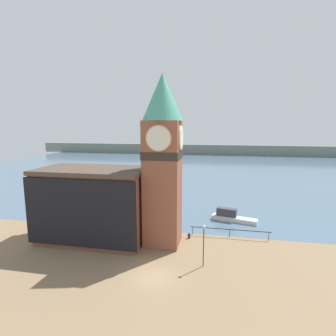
% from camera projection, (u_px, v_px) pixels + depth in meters
% --- Properties ---
extents(ground_plane, '(160.00, 160.00, 0.00)m').
position_uv_depth(ground_plane, '(153.00, 277.00, 24.70)').
color(ground_plane, '#846B4C').
extents(water, '(160.00, 120.00, 0.00)m').
position_uv_depth(water, '(202.00, 166.00, 93.45)').
color(water, slate).
rests_on(water, ground_plane).
extents(far_shoreline, '(180.00, 3.00, 5.00)m').
position_uv_depth(far_shoreline, '(207.00, 150.00, 131.84)').
color(far_shoreline, gray).
rests_on(far_shoreline, water).
extents(pier_railing, '(10.13, 0.08, 1.09)m').
position_uv_depth(pier_railing, '(230.00, 230.00, 33.49)').
color(pier_railing, '#232328').
rests_on(pier_railing, ground_plane).
extents(clock_tower, '(4.68, 4.68, 19.98)m').
position_uv_depth(clock_tower, '(163.00, 157.00, 30.43)').
color(clock_tower, brown).
rests_on(clock_tower, ground_plane).
extents(pier_building, '(13.35, 7.33, 9.03)m').
position_uv_depth(pier_building, '(93.00, 204.00, 32.60)').
color(pier_building, brown).
rests_on(pier_building, ground_plane).
extents(boat_near, '(6.79, 3.04, 1.84)m').
position_uv_depth(boat_near, '(232.00, 217.00, 39.41)').
color(boat_near, silver).
rests_on(boat_near, water).
extents(mooring_bollard_near, '(0.32, 0.32, 0.68)m').
position_uv_depth(mooring_bollard_near, '(189.00, 235.00, 33.30)').
color(mooring_bollard_near, black).
rests_on(mooring_bollard_near, ground_plane).
extents(lamp_post, '(0.32, 0.32, 4.40)m').
position_uv_depth(lamp_post, '(204.00, 238.00, 26.19)').
color(lamp_post, '#2D2D33').
rests_on(lamp_post, ground_plane).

